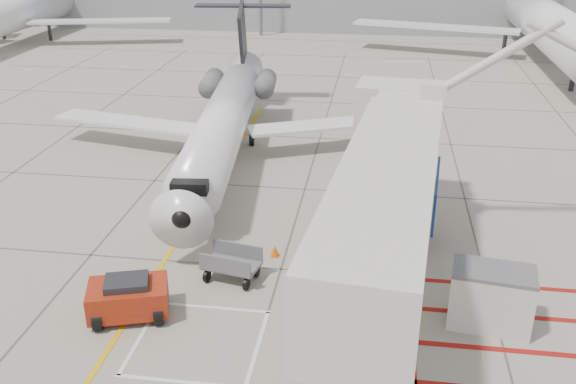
# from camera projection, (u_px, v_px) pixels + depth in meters

# --- Properties ---
(ground_plane) EXTENTS (260.00, 260.00, 0.00)m
(ground_plane) POSITION_uv_depth(u_px,v_px,m) (263.00, 329.00, 21.97)
(ground_plane) COLOR #9E9B88
(ground_plane) RESTS_ON ground
(regional_jet) EXTENTS (24.51, 29.60, 7.21)m
(regional_jet) POSITION_uv_depth(u_px,v_px,m) (216.00, 110.00, 33.17)
(regional_jet) COLOR white
(regional_jet) RESTS_ON ground_plane
(jet_bridge) EXTENTS (11.42, 20.76, 7.96)m
(jet_bridge) POSITION_uv_depth(u_px,v_px,m) (385.00, 219.00, 20.77)
(jet_bridge) COLOR silver
(jet_bridge) RESTS_ON ground_plane
(pushback_tug) EXTENTS (3.11, 2.44, 1.59)m
(pushback_tug) POSITION_uv_depth(u_px,v_px,m) (128.00, 297.00, 22.36)
(pushback_tug) COLOR #9B250F
(pushback_tug) RESTS_ON ground_plane
(baggage_cart) EXTENTS (2.32, 1.73, 1.32)m
(baggage_cart) POSITION_uv_depth(u_px,v_px,m) (231.00, 264.00, 24.66)
(baggage_cart) COLOR #5A5A5F
(baggage_cart) RESTS_ON ground_plane
(ground_power_unit) EXTENTS (2.92, 1.97, 2.16)m
(ground_power_unit) POSITION_uv_depth(u_px,v_px,m) (491.00, 297.00, 21.80)
(ground_power_unit) COLOR silver
(ground_power_unit) RESTS_ON ground_plane
(cone_nose) EXTENTS (0.34, 0.34, 0.47)m
(cone_nose) POSITION_uv_depth(u_px,v_px,m) (203.00, 262.00, 25.68)
(cone_nose) COLOR #FB480D
(cone_nose) RESTS_ON ground_plane
(cone_side) EXTENTS (0.36, 0.36, 0.50)m
(cone_side) POSITION_uv_depth(u_px,v_px,m) (275.00, 251.00, 26.45)
(cone_side) COLOR #E6560C
(cone_side) RESTS_ON ground_plane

